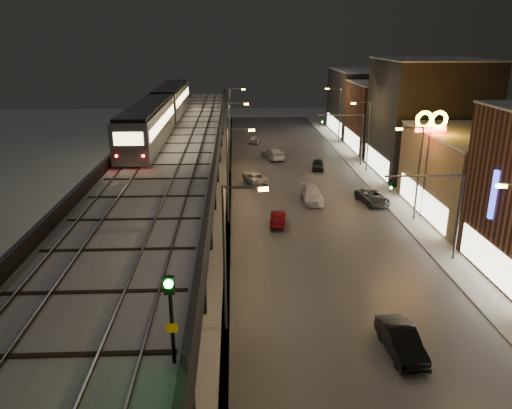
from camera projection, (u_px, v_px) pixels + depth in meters
name	position (u px, v px, depth m)	size (l,w,h in m)	color
road_surface	(309.00, 208.00, 51.09)	(17.00, 120.00, 0.06)	#46474D
sidewalk_right	(405.00, 206.00, 51.49)	(4.00, 120.00, 0.14)	#9FA1A8
under_viaduct_pavement	(177.00, 210.00, 50.52)	(11.00, 120.00, 0.06)	#9FA1A8
elevated_viaduct	(170.00, 163.00, 45.74)	(9.00, 100.00, 6.30)	black
viaduct_trackbed	(169.00, 155.00, 45.62)	(8.40, 100.00, 0.32)	#B2B7C1
viaduct_parapet_streetside	(217.00, 149.00, 45.68)	(0.30, 100.00, 1.10)	black
viaduct_parapet_far	(121.00, 150.00, 45.31)	(0.30, 100.00, 1.10)	black
building_c	(486.00, 175.00, 47.64)	(12.20, 15.20, 8.16)	brown
building_d	(428.00, 118.00, 61.82)	(12.20, 13.20, 14.16)	black
building_e	(392.00, 117.00, 75.71)	(12.20, 12.20, 10.16)	#4F2C21
building_f	(369.00, 102.00, 88.80)	(12.20, 16.20, 11.16)	#232326
streetlight_left_1	(229.00, 249.00, 28.27)	(2.57, 0.28, 9.00)	#38383A
streetlight_left_2	(230.00, 169.00, 45.30)	(2.57, 0.28, 9.00)	#38383A
streetlight_right_2	(416.00, 167.00, 46.02)	(2.56, 0.28, 9.00)	#38383A
streetlight_left_3	(231.00, 133.00, 62.34)	(2.57, 0.28, 9.00)	#38383A
streetlight_right_3	(367.00, 132.00, 63.06)	(2.56, 0.28, 9.00)	#38383A
streetlight_left_4	(231.00, 112.00, 79.37)	(2.57, 0.28, 9.00)	#38383A
streetlight_right_4	(338.00, 111.00, 80.09)	(2.56, 0.28, 9.00)	#38383A
traffic_light_rig_a	(445.00, 206.00, 37.70)	(6.10, 0.34, 7.00)	#38383A
traffic_light_rig_b	(354.00, 133.00, 66.09)	(6.10, 0.34, 7.00)	#38383A
subway_train	(162.00, 110.00, 58.36)	(3.18, 39.16, 3.81)	gray
rail_signal	(170.00, 303.00, 15.42)	(0.37, 0.44, 3.17)	black
car_near_white	(278.00, 218.00, 46.29)	(1.35, 3.87, 1.27)	maroon
car_mid_silver	(255.00, 178.00, 59.62)	(2.06, 4.48, 1.24)	white
car_mid_dark	(273.00, 154.00, 71.14)	(2.16, 5.32, 1.54)	silver
car_far_white	(255.00, 139.00, 81.85)	(1.50, 3.72, 1.27)	#989AA2
car_onc_silver	(401.00, 342.00, 27.43)	(1.59, 4.57, 1.50)	black
car_onc_dark	(372.00, 198.00, 52.09)	(2.23, 4.83, 1.34)	#404248
car_onc_white	(312.00, 195.00, 52.72)	(2.03, 5.00, 1.45)	silver
car_onc_red	(318.00, 165.00, 65.41)	(1.54, 3.82, 1.30)	black
sign_mcdonalds	(430.00, 131.00, 45.80)	(3.06, 0.50, 10.30)	#38383A
sign_carwash	(501.00, 204.00, 34.75)	(1.54, 0.35, 8.01)	#38383A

